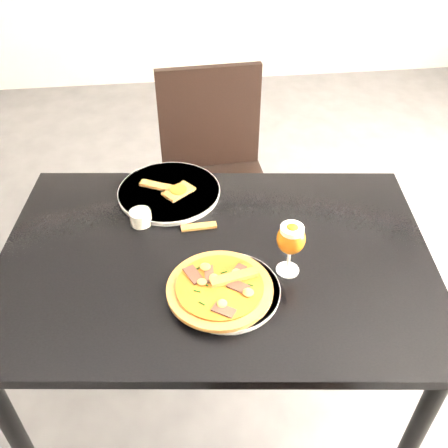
{
  "coord_description": "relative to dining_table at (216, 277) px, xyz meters",
  "views": [
    {
      "loc": [
        -0.34,
        -0.85,
        1.71
      ],
      "look_at": [
        -0.22,
        0.19,
        0.83
      ],
      "focal_mm": 40.0,
      "sensor_mm": 36.0,
      "label": 1
    }
  ],
  "objects": [
    {
      "name": "pizza",
      "position": [
        -0.0,
        -0.15,
        0.11
      ],
      "size": [
        0.27,
        0.27,
        0.03
      ],
      "rotation": [
        0.0,
        0.0,
        -0.09
      ],
      "color": "brown",
      "rests_on": "plate_main"
    },
    {
      "name": "dining_table",
      "position": [
        0.0,
        0.0,
        0.0
      ],
      "size": [
        1.29,
        0.94,
        0.75
      ],
      "rotation": [
        0.0,
        0.0,
        -0.12
      ],
      "color": "black",
      "rests_on": "ground"
    },
    {
      "name": "loose_crust",
      "position": [
        -0.04,
        0.12,
        0.09
      ],
      "size": [
        0.11,
        0.03,
        0.01
      ],
      "primitive_type": "cube",
      "rotation": [
        0.0,
        0.0,
        0.06
      ],
      "color": "brown",
      "rests_on": "dining_table"
    },
    {
      "name": "sauce_cup",
      "position": [
        -0.21,
        0.16,
        0.11
      ],
      "size": [
        0.06,
        0.06,
        0.04
      ],
      "color": "beige",
      "rests_on": "dining_table"
    },
    {
      "name": "beer_glass",
      "position": [
        0.19,
        -0.09,
        0.2
      ],
      "size": [
        0.07,
        0.07,
        0.16
      ],
      "color": "silver",
      "rests_on": "dining_table"
    },
    {
      "name": "plate_second",
      "position": [
        -0.12,
        0.3,
        0.1
      ],
      "size": [
        0.37,
        0.37,
        0.02
      ],
      "primitive_type": "cylinder",
      "rotation": [
        0.0,
        0.0,
        0.18
      ],
      "color": "silver",
      "rests_on": "dining_table"
    },
    {
      "name": "chair_far",
      "position": [
        0.07,
        0.7,
        -0.14
      ],
      "size": [
        0.46,
        0.46,
        0.95
      ],
      "rotation": [
        0.0,
        0.0,
        0.05
      ],
      "color": "black",
      "rests_on": "ground"
    },
    {
      "name": "crust_scraps",
      "position": [
        -0.11,
        0.29,
        0.11
      ],
      "size": [
        0.18,
        0.13,
        0.01
      ],
      "rotation": [
        0.0,
        0.0,
        -0.02
      ],
      "color": "brown",
      "rests_on": "plate_second"
    },
    {
      "name": "plate_main",
      "position": [
        0.01,
        -0.14,
        0.1
      ],
      "size": [
        0.36,
        0.36,
        0.01
      ],
      "primitive_type": "cylinder",
      "rotation": [
        0.0,
        0.0,
        -0.43
      ],
      "color": "silver",
      "rests_on": "dining_table"
    },
    {
      "name": "ground",
      "position": [
        0.24,
        -0.15,
        -0.66
      ],
      "size": [
        6.0,
        6.0,
        0.0
      ],
      "primitive_type": "plane",
      "color": "#4B4B4E",
      "rests_on": "ground"
    }
  ]
}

